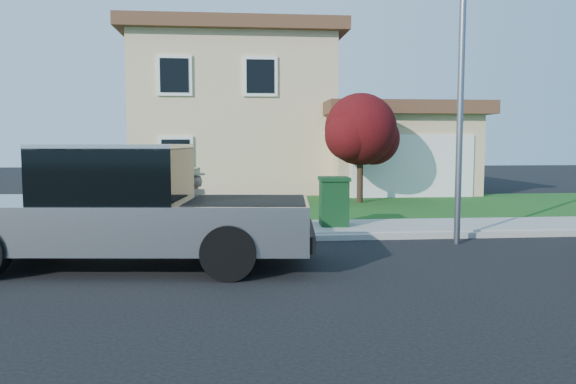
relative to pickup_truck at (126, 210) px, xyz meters
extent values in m
plane|color=black|center=(1.87, -0.72, -0.98)|extent=(80.00, 80.00, 0.00)
cube|color=gray|center=(2.87, 2.18, -0.92)|extent=(40.00, 0.20, 0.12)
cube|color=gray|center=(2.87, 3.28, -0.90)|extent=(40.00, 2.00, 0.15)
cube|color=#154C18|center=(2.87, 7.78, -0.93)|extent=(40.00, 7.00, 0.10)
cube|color=tan|center=(1.87, 16.28, 2.22)|extent=(8.00, 9.00, 6.40)
cube|color=tan|center=(8.37, 13.28, 0.62)|extent=(5.50, 6.00, 3.20)
cube|color=white|center=(8.37, 10.26, 0.27)|extent=(4.60, 0.12, 2.30)
cube|color=#4C2D1E|center=(1.87, 16.28, 5.62)|extent=(8.80, 9.80, 0.50)
cube|color=#4C2D1E|center=(8.37, 13.28, 2.42)|extent=(6.20, 6.80, 0.50)
cube|color=white|center=(-0.33, 11.73, 3.62)|extent=(1.30, 0.10, 1.50)
cube|color=white|center=(2.87, 11.73, 3.62)|extent=(1.30, 0.10, 1.50)
cube|color=black|center=(-0.33, 11.73, 0.62)|extent=(1.30, 0.10, 1.50)
cylinder|color=black|center=(-1.86, 1.19, -0.54)|extent=(0.90, 0.41, 0.87)
cylinder|color=black|center=(1.76, -1.18, -0.54)|extent=(0.90, 0.41, 0.87)
cylinder|color=black|center=(1.96, 0.80, -0.54)|extent=(0.90, 0.41, 0.87)
cube|color=#ABAEB2|center=(0.03, 0.00, -0.23)|extent=(6.37, 2.78, 0.78)
cube|color=black|center=(-0.13, 0.01, 0.60)|extent=(2.47, 2.24, 0.92)
cube|color=#ABAEB2|center=(-0.13, 0.01, 1.07)|extent=(2.47, 2.24, 0.09)
cube|color=black|center=(2.08, -0.21, 0.14)|extent=(2.13, 2.03, 0.07)
cube|color=black|center=(3.14, -0.32, -0.43)|extent=(0.34, 2.06, 0.27)
cube|color=black|center=(-0.88, 1.27, 0.49)|extent=(0.15, 0.25, 0.20)
imported|color=tan|center=(1.07, 1.88, -0.24)|extent=(0.55, 0.38, 1.46)
cylinder|color=tan|center=(1.07, 1.88, 0.51)|extent=(0.39, 0.39, 0.04)
cylinder|color=tan|center=(1.07, 1.88, 0.57)|extent=(0.20, 0.20, 0.14)
cylinder|color=black|center=(6.06, 8.70, -0.04)|extent=(0.21, 0.21, 1.67)
sphere|color=#490F12|center=(6.06, 8.70, 1.58)|extent=(2.40, 2.40, 2.40)
sphere|color=#490F12|center=(6.58, 9.01, 1.26)|extent=(1.77, 1.77, 1.77)
sphere|color=#490F12|center=(5.64, 8.39, 1.37)|extent=(1.67, 1.67, 1.67)
cube|color=#0D3315|center=(4.22, 3.35, -0.29)|extent=(0.68, 0.78, 1.07)
cube|color=#0D3315|center=(4.22, 3.35, 0.28)|extent=(0.75, 0.85, 0.09)
cylinder|color=slate|center=(6.50, 1.49, 1.77)|extent=(0.13, 0.13, 5.50)
camera|label=1|loc=(1.86, -9.75, 1.16)|focal=35.00mm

